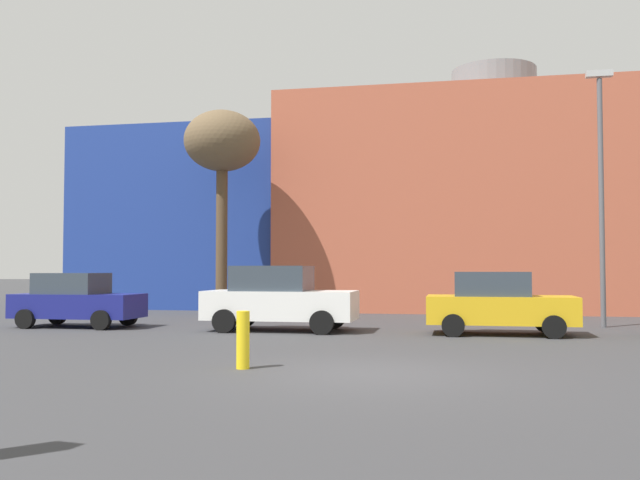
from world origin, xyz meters
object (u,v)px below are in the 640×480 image
(bollard_yellow_0, at_px, (243,340))
(parked_car_2, at_px, (498,303))
(street_lamp, at_px, (601,181))
(parked_car_1, at_px, (279,298))
(bare_tree_0, at_px, (222,146))
(parked_car_0, at_px, (77,300))

(bollard_yellow_0, bearing_deg, parked_car_2, 56.82)
(parked_car_2, distance_m, street_lamp, 5.87)
(parked_car_1, distance_m, street_lamp, 10.72)
(bare_tree_0, bearing_deg, street_lamp, -11.92)
(parked_car_0, height_order, bollard_yellow_0, parked_car_0)
(bare_tree_0, height_order, bollard_yellow_0, bare_tree_0)
(parked_car_2, bearing_deg, bare_tree_0, 149.62)
(bare_tree_0, bearing_deg, parked_car_0, -114.13)
(bare_tree_0, distance_m, bollard_yellow_0, 15.69)
(parked_car_1, height_order, parked_car_2, parked_car_1)
(parked_car_0, height_order, street_lamp, street_lamp)
(parked_car_2, distance_m, bollard_yellow_0, 9.04)
(street_lamp, bearing_deg, bollard_yellow_0, -127.93)
(bollard_yellow_0, bearing_deg, parked_car_0, 136.00)
(parked_car_2, height_order, bollard_yellow_0, parked_car_2)
(parked_car_0, distance_m, parked_car_2, 12.77)
(parked_car_1, relative_size, bare_tree_0, 0.55)
(parked_car_2, distance_m, bare_tree_0, 13.08)
(parked_car_0, height_order, parked_car_1, parked_car_1)
(parked_car_1, bearing_deg, parked_car_0, 180.00)
(street_lamp, bearing_deg, parked_car_0, -169.17)
(parked_car_1, relative_size, parked_car_2, 1.10)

